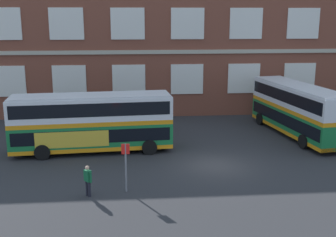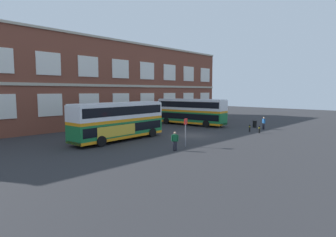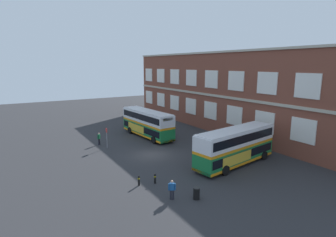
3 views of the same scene
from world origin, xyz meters
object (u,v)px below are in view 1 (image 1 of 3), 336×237
(double_decker_near, at_px, (92,122))
(waiting_passenger, at_px, (88,180))
(double_decker_middle, at_px, (297,109))
(bus_stand_flag, at_px, (126,163))

(double_decker_near, relative_size, waiting_passenger, 6.56)
(double_decker_middle, height_order, waiting_passenger, double_decker_middle)
(double_decker_middle, bearing_deg, double_decker_near, -169.77)
(double_decker_near, xyz_separation_m, double_decker_middle, (15.82, 2.85, 0.00))
(double_decker_near, relative_size, double_decker_middle, 0.99)
(waiting_passenger, height_order, bus_stand_flag, bus_stand_flag)
(waiting_passenger, distance_m, bus_stand_flag, 2.17)
(bus_stand_flag, bearing_deg, double_decker_near, 108.21)
(double_decker_near, relative_size, bus_stand_flag, 4.13)
(waiting_passenger, relative_size, bus_stand_flag, 0.63)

